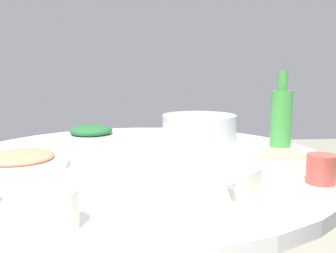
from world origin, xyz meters
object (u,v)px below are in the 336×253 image
object	(u,v)px
rice_bowl	(199,126)
tea_cup_side	(321,169)
green_bottle	(281,116)
tea_cup_near	(55,209)
round_dining_table	(139,193)
soup_bowl	(196,178)
dish_greens	(91,133)
dish_noodles	(282,157)
dish_shrimp	(20,161)

from	to	relation	value
rice_bowl	tea_cup_side	world-z (taller)	rice_bowl
green_bottle	tea_cup_side	world-z (taller)	green_bottle
rice_bowl	green_bottle	world-z (taller)	green_bottle
rice_bowl	tea_cup_near	size ratio (longest dim) A/B	3.56
round_dining_table	soup_bowl	distance (m)	0.37
soup_bowl	tea_cup_near	distance (m)	0.31
rice_bowl	dish_greens	size ratio (longest dim) A/B	1.19
round_dining_table	rice_bowl	world-z (taller)	rice_bowl
round_dining_table	dish_noodles	xyz separation A→B (m)	(-0.41, 0.07, 0.12)
soup_bowl	round_dining_table	bearing A→B (deg)	-68.73
tea_cup_near	round_dining_table	bearing A→B (deg)	-105.61
tea_cup_near	tea_cup_side	bearing A→B (deg)	-159.86
rice_bowl	green_bottle	xyz separation A→B (m)	(-0.25, 0.15, 0.06)
dish_noodles	green_bottle	distance (m)	0.24
dish_shrimp	dish_greens	world-z (taller)	dish_greens
rice_bowl	tea_cup_near	bearing A→B (deg)	64.68
dish_shrimp	round_dining_table	bearing A→B (deg)	-165.10
rice_bowl	dish_shrimp	distance (m)	0.66
dish_shrimp	green_bottle	world-z (taller)	green_bottle
dish_greens	tea_cup_near	size ratio (longest dim) A/B	3.00
dish_greens	green_bottle	bearing A→B (deg)	163.37
tea_cup_near	dish_shrimp	bearing A→B (deg)	-65.64
dish_shrimp	tea_cup_near	bearing A→B (deg)	114.36
tea_cup_side	rice_bowl	bearing A→B (deg)	-71.19
rice_bowl	tea_cup_near	distance (m)	0.85
tea_cup_near	tea_cup_side	size ratio (longest dim) A/B	1.15
round_dining_table	dish_noodles	distance (m)	0.43
round_dining_table	tea_cup_near	size ratio (longest dim) A/B	14.92
dish_shrimp	dish_greens	xyz separation A→B (m)	(-0.14, -0.41, 0.00)
tea_cup_near	green_bottle	bearing A→B (deg)	-135.15
dish_shrimp	rice_bowl	bearing A→B (deg)	-145.78
round_dining_table	tea_cup_side	size ratio (longest dim) A/B	17.21
dish_shrimp	dish_noodles	bearing A→B (deg)	-179.27
rice_bowl	tea_cup_side	distance (m)	0.60
tea_cup_side	tea_cup_near	bearing A→B (deg)	20.14
dish_greens	green_bottle	world-z (taller)	green_bottle
round_dining_table	dish_shrimp	size ratio (longest dim) A/B	4.66
rice_bowl	dish_shrimp	world-z (taller)	rice_bowl
green_bottle	tea_cup_side	size ratio (longest dim) A/B	3.79
rice_bowl	dish_shrimp	xyz separation A→B (m)	(0.54, 0.37, -0.03)
dish_greens	tea_cup_side	xyz separation A→B (m)	(-0.60, 0.61, 0.01)
green_bottle	dish_greens	bearing A→B (deg)	-16.63
tea_cup_near	dish_noodles	bearing A→B (deg)	-143.12
tea_cup_near	tea_cup_side	distance (m)	0.59
dish_greens	tea_cup_side	bearing A→B (deg)	134.59
round_dining_table	tea_cup_side	distance (m)	0.52
round_dining_table	dish_greens	distance (m)	0.40
dish_shrimp	dish_greens	bearing A→B (deg)	-108.28
soup_bowl	tea_cup_near	world-z (taller)	soup_bowl
dish_greens	round_dining_table	bearing A→B (deg)	118.43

